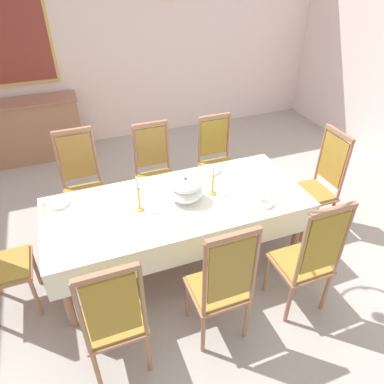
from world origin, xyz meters
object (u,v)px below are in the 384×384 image
object	(u,v)px
chair_north_a	(82,183)
chair_north_b	(155,171)
bowl_far_left	(211,170)
spoon_secondary	(43,205)
bowl_near_left	(265,203)
chair_north_c	(217,159)
framed_painting	(1,35)
candlestick_east	(213,183)
spoon_primary	(273,200)
chair_head_east	(318,183)
soup_tureen	(186,189)
dining_table	(178,208)
sideboard	(31,131)
bowl_near_right	(58,203)
candlestick_west	(139,197)
chair_south_c	(308,258)
chair_south_b	(222,285)
chair_south_a	(114,318)

from	to	relation	value
chair_north_a	chair_north_b	distance (m)	0.82
bowl_far_left	spoon_secondary	bearing A→B (deg)	-179.64
bowl_near_left	bowl_far_left	xyz separation A→B (m)	(-0.23, 0.71, 0.00)
chair_north_c	framed_painting	bearing A→B (deg)	-44.81
candlestick_east	spoon_primary	world-z (taller)	candlestick_east
chair_head_east	candlestick_east	world-z (taller)	chair_head_east
soup_tureen	candlestick_east	distance (m)	0.27
dining_table	chair_north_a	distance (m)	1.21
chair_north_a	sideboard	world-z (taller)	chair_north_a
chair_north_c	spoon_primary	xyz separation A→B (m)	(0.01, -1.21, 0.21)
bowl_near_right	spoon_primary	bearing A→B (deg)	-19.22
spoon_primary	sideboard	size ratio (longest dim) A/B	0.12
chair_north_b	candlestick_west	distance (m)	1.05
soup_tureen	chair_south_c	bearing A→B (deg)	-51.12
chair_south_c	sideboard	xyz separation A→B (m)	(-2.14, 3.75, -0.15)
chair_south_b	bowl_far_left	world-z (taller)	chair_south_b
candlestick_west	spoon_secondary	size ratio (longest dim) A/B	1.93
chair_north_a	sideboard	distance (m)	2.00
chair_north_b	candlestick_west	world-z (taller)	chair_north_b
bowl_near_left	sideboard	xyz separation A→B (m)	(-2.05, 3.17, -0.33)
chair_south_c	spoon_secondary	distance (m)	2.37
spoon_primary	bowl_far_left	bearing A→B (deg)	100.05
chair_south_a	bowl_far_left	xyz separation A→B (m)	(1.28, 1.29, 0.19)
sideboard	soup_tureen	bearing A→B (deg)	116.29
bowl_far_left	sideboard	distance (m)	3.07
framed_painting	chair_south_b	bearing A→B (deg)	-70.54
chair_south_c	candlestick_west	bearing A→B (deg)	142.04
spoon_primary	bowl_near_right	bearing A→B (deg)	145.10
spoon_primary	framed_painting	world-z (taller)	framed_painting
chair_north_a	dining_table	bearing A→B (deg)	130.59
framed_painting	dining_table	bearing A→B (deg)	-65.99
chair_south_c	chair_head_east	xyz separation A→B (m)	(0.79, 0.92, -0.01)
dining_table	chair_south_a	distance (m)	1.21
sideboard	framed_painting	xyz separation A→B (m)	(-0.06, 0.25, 1.27)
bowl_far_left	spoon_primary	world-z (taller)	bowl_far_left
candlestick_east	chair_north_b	bearing A→B (deg)	109.11
dining_table	chair_north_c	xyz separation A→B (m)	(0.82, 0.91, -0.13)
bowl_near_left	spoon_secondary	xyz separation A→B (m)	(-1.89, 0.70, -0.01)
chair_north_c	candlestick_east	world-z (taller)	chair_north_c
chair_south_a	chair_north_c	bearing A→B (deg)	48.67
chair_south_b	bowl_near_left	size ratio (longest dim) A/B	7.81
spoon_secondary	sideboard	size ratio (longest dim) A/B	0.12
chair_north_a	chair_south_c	world-z (taller)	chair_south_c
chair_south_c	sideboard	world-z (taller)	chair_south_c
dining_table	chair_south_c	size ratio (longest dim) A/B	1.99
chair_south_a	spoon_secondary	world-z (taller)	chair_south_a
framed_painting	spoon_secondary	bearing A→B (deg)	-85.49
sideboard	spoon_primary	bearing A→B (deg)	124.36
chair_south_b	bowl_far_left	distance (m)	1.39
chair_south_a	chair_south_c	world-z (taller)	chair_south_c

